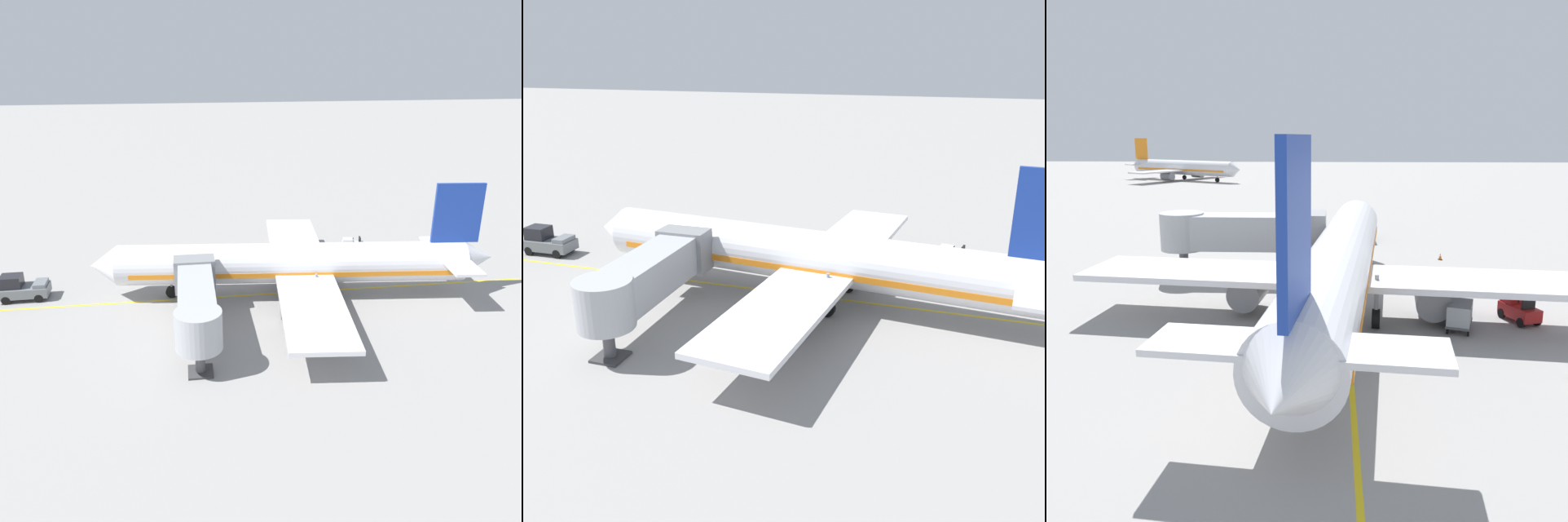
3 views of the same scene
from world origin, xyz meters
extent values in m
plane|color=gray|center=(0.00, 0.00, 0.00)|extent=(400.00, 400.00, 0.00)
cube|color=gold|center=(0.00, 0.00, 0.00)|extent=(0.24, 80.00, 0.01)
cylinder|color=silver|center=(-0.50, 0.58, 3.29)|extent=(6.94, 32.21, 3.70)
cube|color=orange|center=(-0.50, 0.58, 2.82)|extent=(6.71, 29.67, 0.44)
cone|color=silver|center=(1.25, 17.69, 3.29)|extent=(3.85, 2.76, 3.63)
cone|color=silver|center=(-2.27, -16.73, 3.58)|extent=(3.41, 3.11, 3.14)
cube|color=black|center=(1.06, 15.90, 3.93)|extent=(2.87, 1.38, 0.60)
cube|color=silver|center=(-0.61, -0.41, 2.64)|extent=(30.37, 8.23, 0.36)
cylinder|color=gray|center=(-6.00, 0.94, 1.39)|extent=(2.32, 3.39, 2.00)
cylinder|color=gray|center=(4.95, -0.18, 1.39)|extent=(2.32, 3.39, 2.00)
cube|color=#193899|center=(-2.03, -14.34, 7.88)|extent=(0.77, 4.41, 5.50)
cube|color=silver|center=(-2.01, -14.14, 3.84)|extent=(10.21, 3.60, 0.24)
cylinder|color=black|center=(0.64, 11.72, 0.55)|extent=(0.56, 1.14, 1.10)
cylinder|color=gray|center=(0.64, 11.72, 2.10)|extent=(0.24, 0.24, 2.00)
cylinder|color=black|center=(-3.00, -1.17, 0.55)|extent=(0.56, 1.14, 1.10)
cylinder|color=gray|center=(-3.00, -1.17, 2.10)|extent=(0.24, 0.24, 2.00)
cylinder|color=black|center=(1.58, -1.64, 0.55)|extent=(0.56, 1.14, 1.10)
cylinder|color=gray|center=(1.58, -1.64, 2.10)|extent=(0.24, 0.24, 2.00)
cube|color=#A8AAAF|center=(-7.04, 9.54, 3.49)|extent=(10.79, 2.80, 2.60)
cube|color=gray|center=(-2.45, 9.54, 3.49)|extent=(2.00, 3.50, 2.99)
cylinder|color=#A8AAAF|center=(-12.44, 9.54, 3.49)|extent=(3.36, 3.36, 2.86)
cylinder|color=#4C4C51|center=(-12.44, 9.54, 1.09)|extent=(0.70, 0.70, 2.19)
cube|color=#38383A|center=(-12.44, 9.54, 0.08)|extent=(1.80, 1.80, 0.16)
cube|color=slate|center=(2.18, 25.26, 0.85)|extent=(2.28, 4.44, 0.90)
cube|color=black|center=(2.16, 26.25, 1.85)|extent=(1.69, 1.88, 1.10)
cube|color=slate|center=(2.21, 23.72, 1.48)|extent=(1.89, 1.14, 0.36)
cylinder|color=black|center=(3.14, 23.85, 0.40)|extent=(0.37, 0.81, 0.80)
cylinder|color=black|center=(1.28, 23.81, 0.40)|extent=(0.37, 0.81, 0.80)
cylinder|color=black|center=(3.09, 26.71, 0.40)|extent=(0.37, 0.81, 0.80)
cylinder|color=black|center=(1.22, 26.67, 0.40)|extent=(0.37, 0.81, 0.80)
cube|color=#B21E1E|center=(10.03, -0.17, 0.63)|extent=(1.98, 2.76, 0.70)
cube|color=#B21E1E|center=(9.80, 0.47, 1.20)|extent=(1.32, 1.33, 0.44)
cube|color=black|center=(10.26, -0.82, 1.30)|extent=(0.84, 0.44, 0.64)
cylinder|color=black|center=(9.99, -0.06, 1.28)|extent=(0.16, 0.27, 0.54)
cylinder|color=black|center=(9.23, 0.47, 0.28)|extent=(0.38, 0.59, 0.56)
cylinder|color=black|center=(10.24, 0.83, 0.28)|extent=(0.38, 0.59, 0.56)
cylinder|color=black|center=(9.82, -1.18, 0.28)|extent=(0.38, 0.59, 0.56)
cylinder|color=black|center=(10.83, -0.81, 0.28)|extent=(0.38, 0.59, 0.56)
cube|color=#4C4C51|center=(6.29, 1.22, 0.42)|extent=(1.90, 2.49, 0.12)
cube|color=#233D9E|center=(6.29, 1.22, 1.03)|extent=(1.81, 2.37, 1.10)
cylinder|color=#4C4C51|center=(6.73, 2.60, 0.41)|extent=(0.28, 0.69, 0.07)
cylinder|color=black|center=(6.02, 2.17, 0.18)|extent=(0.22, 0.38, 0.36)
cylinder|color=black|center=(7.07, 1.84, 0.18)|extent=(0.22, 0.38, 0.36)
cylinder|color=black|center=(5.52, 0.60, 0.18)|extent=(0.22, 0.38, 0.36)
cylinder|color=black|center=(6.57, 0.27, 0.18)|extent=(0.22, 0.38, 0.36)
cube|color=#4C4C51|center=(6.21, -1.78, 0.42)|extent=(1.90, 2.49, 0.12)
cube|color=#999EA3|center=(6.21, -1.78, 1.03)|extent=(1.81, 2.37, 1.10)
cylinder|color=#4C4C51|center=(6.65, -0.39, 0.41)|extent=(0.28, 0.69, 0.07)
cylinder|color=black|center=(5.93, -0.82, 0.18)|extent=(0.22, 0.38, 0.36)
cylinder|color=black|center=(6.99, -1.16, 0.18)|extent=(0.22, 0.38, 0.36)
cylinder|color=black|center=(5.43, -2.40, 0.18)|extent=(0.22, 0.38, 0.36)
cylinder|color=black|center=(6.49, -2.73, 0.18)|extent=(0.22, 0.38, 0.36)
cylinder|color=#232328|center=(7.04, 3.69, 0.42)|extent=(0.15, 0.15, 0.85)
cylinder|color=#232328|center=(7.15, 3.52, 0.42)|extent=(0.15, 0.15, 0.85)
cube|color=orange|center=(7.09, 3.60, 1.15)|extent=(0.41, 0.45, 0.60)
cylinder|color=orange|center=(6.95, 3.81, 1.10)|extent=(0.20, 0.24, 0.57)
cylinder|color=orange|center=(7.23, 3.40, 1.10)|extent=(0.20, 0.24, 0.57)
sphere|color=beige|center=(7.09, 3.60, 1.58)|extent=(0.22, 0.22, 0.22)
cube|color=red|center=(7.09, 3.60, 1.60)|extent=(0.21, 0.26, 0.10)
cube|color=black|center=(8.54, 16.02, 0.02)|extent=(0.36, 0.36, 0.04)
cone|color=orange|center=(8.54, 16.02, 0.32)|extent=(0.30, 0.30, 0.55)
cylinder|color=white|center=(8.54, 16.02, 0.34)|extent=(0.21, 0.21, 0.06)
cylinder|color=silver|center=(-37.76, 101.16, 3.12)|extent=(28.45, 17.47, 3.52)
cube|color=orange|center=(-37.76, 101.16, 2.68)|extent=(26.32, 16.36, 0.42)
cone|color=silver|center=(-23.36, 93.43, 3.12)|extent=(3.64, 4.11, 3.44)
cone|color=silver|center=(-52.33, 108.98, 3.41)|extent=(3.76, 3.89, 2.99)
cube|color=black|center=(-24.87, 94.24, 3.74)|extent=(2.17, 2.82, 0.57)
cube|color=silver|center=(-38.60, 101.61, 2.51)|extent=(17.83, 27.45, 0.34)
cylinder|color=gray|center=(-35.46, 105.86, 1.32)|extent=(3.58, 3.11, 1.90)
cylinder|color=gray|center=(-40.40, 96.65, 1.32)|extent=(3.58, 3.11, 1.90)
cube|color=orange|center=(-50.32, 107.90, 7.49)|extent=(3.83, 2.24, 5.22)
cube|color=silver|center=(-50.15, 107.81, 3.65)|extent=(6.67, 9.54, 0.23)
cylinder|color=black|center=(-28.39, 96.13, 0.52)|extent=(1.12, 0.87, 1.04)
cylinder|color=gray|center=(-28.39, 96.13, 1.99)|extent=(0.23, 0.23, 1.90)
cylinder|color=black|center=(-38.40, 103.99, 0.52)|extent=(1.12, 0.87, 1.04)
cylinder|color=gray|center=(-38.40, 103.99, 1.99)|extent=(0.23, 0.23, 1.90)
cylinder|color=black|center=(-40.47, 100.14, 0.52)|extent=(1.12, 0.87, 1.04)
cylinder|color=gray|center=(-40.47, 100.14, 1.99)|extent=(0.23, 0.23, 1.90)
camera|label=1|loc=(-45.39, 9.89, 21.58)|focal=36.70mm
camera|label=2|loc=(-38.12, -9.28, 16.99)|focal=40.19mm
camera|label=3|loc=(-0.86, -30.69, 10.58)|focal=37.14mm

